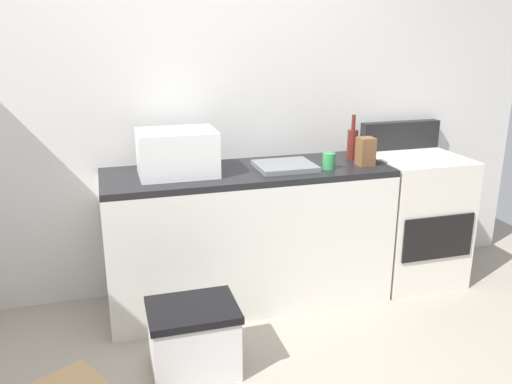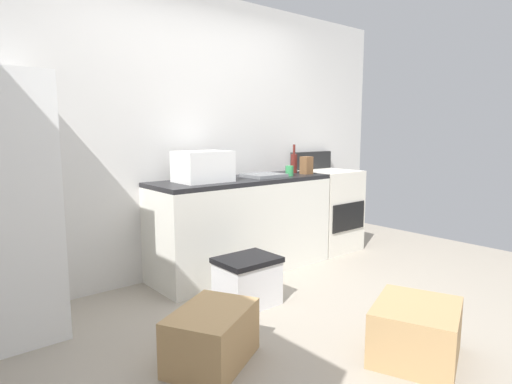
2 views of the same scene
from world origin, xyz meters
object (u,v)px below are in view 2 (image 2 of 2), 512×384
Objects in this scene: coffee_mug at (289,171)px; cardboard_box_medium at (212,336)px; stove_oven at (327,209)px; cardboard_box_large at (416,331)px; microwave at (203,166)px; storage_bin at (247,281)px; knife_block at (306,165)px; wine_bottle at (294,162)px.

cardboard_box_medium is (-1.66, -1.08, -0.79)m from coffee_mug.
stove_oven is 2.02× the size of cardboard_box_large.
coffee_mug is (0.93, -0.13, -0.09)m from microwave.
stove_oven is at bearing 10.33° from coffee_mug.
storage_bin is (-0.28, 1.26, 0.03)m from cardboard_box_large.
storage_bin is at bearing -150.66° from coffee_mug.
cardboard_box_medium is at bearing -147.08° from coffee_mug.
stove_oven is 6.11× the size of knife_block.
cardboard_box_large is at bearing -117.73° from knife_block.
wine_bottle is 0.32m from coffee_mug.
wine_bottle is at bearing 172.87° from stove_oven.
wine_bottle is 0.17m from knife_block.
storage_bin is (-0.98, -0.55, -0.76)m from coffee_mug.
coffee_mug is at bearing 32.92° from cardboard_box_medium.
knife_block is (0.01, -0.17, -0.02)m from wine_bottle.
microwave reaches higher than storage_bin.
wine_bottle is 0.55× the size of cardboard_box_medium.
wine_bottle is at bearing 33.53° from cardboard_box_medium.
stove_oven is 1.75m from microwave.
microwave is 1.08m from storage_bin.
wine_bottle reaches higher than storage_bin.
coffee_mug is 0.26m from knife_block.
wine_bottle reaches higher than knife_block.
coffee_mug is at bearing 29.34° from storage_bin.
wine_bottle reaches higher than microwave.
wine_bottle is at bearing 64.56° from cardboard_box_large.
stove_oven is 1.86m from storage_bin.
knife_block is 2.37m from cardboard_box_medium.
storage_bin is (0.69, 0.53, 0.03)m from cardboard_box_medium.
cardboard_box_large is (-0.96, -1.82, -0.83)m from knife_block.
wine_bottle reaches higher than cardboard_box_large.
wine_bottle is at bearing 92.89° from knife_block.
storage_bin is at bearing -148.90° from wine_bottle.
cardboard_box_medium is (-1.93, -1.10, -0.83)m from knife_block.
cardboard_box_medium is (-0.74, -1.21, -0.87)m from microwave.
storage_bin is at bearing 102.53° from cardboard_box_large.
coffee_mug is 0.18× the size of cardboard_box_medium.
cardboard_box_medium is (-1.92, -1.27, -0.85)m from wine_bottle.
cardboard_box_large is at bearing -83.21° from microwave.
knife_block is at bearing 24.65° from storage_bin.
coffee_mug reaches higher than cardboard_box_medium.
cardboard_box_medium is at bearing -121.39° from microwave.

